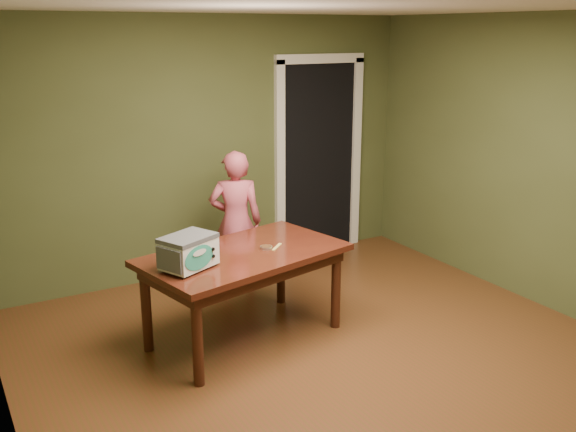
{
  "coord_description": "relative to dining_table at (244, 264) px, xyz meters",
  "views": [
    {
      "loc": [
        -2.51,
        -3.45,
        2.44
      ],
      "look_at": [
        0.05,
        1.0,
        0.95
      ],
      "focal_mm": 40.0,
      "sensor_mm": 36.0,
      "label": 1
    }
  ],
  "objects": [
    {
      "name": "spatula",
      "position": [
        0.28,
        -0.04,
        0.1
      ],
      "size": [
        0.15,
        0.14,
        0.01
      ],
      "primitive_type": "cube",
      "rotation": [
        0.0,
        0.0,
        0.73
      ],
      "color": "#D9BF5E",
      "rests_on": "dining_table"
    },
    {
      "name": "doorway",
      "position": [
        1.72,
        1.89,
        0.41
      ],
      "size": [
        1.1,
        0.66,
        2.25
      ],
      "color": "black",
      "rests_on": "ground"
    },
    {
      "name": "child",
      "position": [
        0.39,
        0.97,
        0.04
      ],
      "size": [
        0.59,
        0.51,
        1.38
      ],
      "primitive_type": "imported",
      "rotation": [
        0.0,
        0.0,
        2.71
      ],
      "color": "#C55164",
      "rests_on": "floor"
    },
    {
      "name": "toy_oven",
      "position": [
        -0.51,
        -0.13,
        0.24
      ],
      "size": [
        0.47,
        0.41,
        0.25
      ],
      "rotation": [
        0.0,
        0.0,
        0.43
      ],
      "color": "#4C4F54",
      "rests_on": "dining_table"
    },
    {
      "name": "floor",
      "position": [
        0.42,
        -0.89,
        -0.65
      ],
      "size": [
        5.0,
        5.0,
        0.0
      ],
      "primitive_type": "plane",
      "color": "#5B2D1A",
      "rests_on": "ground"
    },
    {
      "name": "room_shell",
      "position": [
        0.42,
        -0.89,
        1.06
      ],
      "size": [
        4.52,
        5.02,
        2.61
      ],
      "color": "#49532C",
      "rests_on": "ground"
    },
    {
      "name": "dining_table",
      "position": [
        0.0,
        0.0,
        0.0
      ],
      "size": [
        1.75,
        1.22,
        0.75
      ],
      "rotation": [
        0.0,
        0.0,
        0.21
      ],
      "color": "#3D160E",
      "rests_on": "floor"
    },
    {
      "name": "baking_pan",
      "position": [
        0.19,
        -0.02,
        0.11
      ],
      "size": [
        0.1,
        0.1,
        0.02
      ],
      "color": "silver",
      "rests_on": "dining_table"
    }
  ]
}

